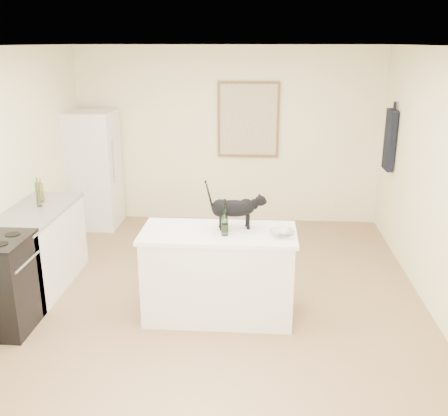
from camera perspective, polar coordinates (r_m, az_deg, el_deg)
floor at (r=5.51m, az=-1.47°, el=-10.63°), size 5.50×5.50×0.00m
ceiling at (r=4.83m, az=-1.73°, el=17.55°), size 5.50×5.50×0.00m
wall_back at (r=7.69m, az=0.45°, el=7.99°), size 4.50×0.00×4.50m
wall_front at (r=2.50m, az=-8.00°, el=-14.51°), size 4.50×0.00×4.50m
wall_right at (r=5.29m, az=23.45°, el=1.85°), size 0.00×5.50×5.50m
island_base at (r=5.12m, az=-0.60°, el=-7.52°), size 1.44×0.67×0.86m
island_top at (r=4.95m, az=-0.62°, el=-2.81°), size 1.50×0.70×0.04m
left_cabinets at (r=6.07m, az=-19.91°, el=-4.45°), size 0.60×1.40×0.86m
left_countertop at (r=5.93m, az=-20.37°, el=-0.41°), size 0.62×1.44×0.04m
fridge at (r=7.77m, az=-14.30°, el=4.14°), size 0.68×0.68×1.70m
artwork_frame at (r=7.61m, az=2.72°, el=9.76°), size 0.90×0.03×1.10m
artwork_canvas at (r=7.59m, az=2.72°, el=9.74°), size 0.82×0.00×1.02m
hanging_garment at (r=7.17m, az=17.95°, el=7.20°), size 0.08×0.34×0.80m
black_cat at (r=4.96m, az=1.07°, el=-0.27°), size 0.55×0.26×0.37m
wine_bottle at (r=4.79m, az=0.09°, el=-1.29°), size 0.07×0.07×0.31m
glass_bowl at (r=4.84m, az=6.51°, el=-2.83°), size 0.28×0.28×0.06m
fridge_paper at (r=7.57m, az=-12.08°, el=7.24°), size 0.01×0.12×0.16m
counter_bottle_cluster at (r=6.06m, az=-19.80°, el=1.48°), size 0.10×0.23×0.27m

